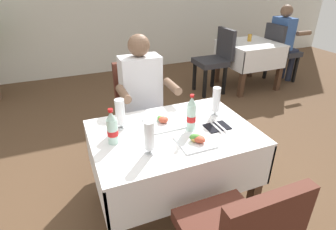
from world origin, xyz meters
name	(u,v)px	position (x,y,z in m)	size (l,w,h in m)	color
ground_plane	(164,206)	(0.00, 0.00, 0.00)	(11.00, 11.00, 0.00)	brown
main_dining_table	(173,151)	(0.06, -0.03, 0.55)	(1.14, 0.80, 0.73)	white
chair_far_diner_seat	(141,107)	(0.06, 0.76, 0.55)	(0.44, 0.50, 0.97)	#4C2319
seated_diner_far	(143,97)	(0.06, 0.65, 0.71)	(0.50, 0.46, 1.26)	#282D42
plate_near_camera	(196,140)	(0.14, -0.22, 0.75)	(0.23, 0.23, 0.06)	white
plate_far_diner	(163,122)	(0.04, 0.10, 0.74)	(0.26, 0.26, 0.06)	white
beer_glass_left	(120,113)	(-0.26, 0.16, 0.84)	(0.07, 0.07, 0.22)	white
beer_glass_middle	(216,101)	(0.46, 0.08, 0.84)	(0.07, 0.07, 0.23)	white
beer_glass_right	(149,138)	(-0.17, -0.21, 0.84)	(0.07, 0.07, 0.22)	white
cola_bottle_primary	(112,129)	(-0.35, -0.02, 0.83)	(0.07, 0.07, 0.25)	silver
cola_bottle_secondary	(191,115)	(0.19, -0.06, 0.85)	(0.06, 0.06, 0.27)	silver
napkin_cutlery_set	(217,127)	(0.38, -0.10, 0.73)	(0.17, 0.19, 0.01)	black
background_dining_table	(249,54)	(2.26, 1.99, 0.54)	(0.82, 0.82, 0.73)	white
background_chair_left	(216,57)	(1.64, 1.99, 0.55)	(0.50, 0.44, 0.97)	#2D2D33
background_chair_right	(280,50)	(2.88, 1.99, 0.55)	(0.50, 0.44, 0.97)	#2D2D33
background_patron	(284,40)	(2.93, 1.99, 0.71)	(0.46, 0.50, 1.26)	#282D42
background_table_tumbler	(250,38)	(2.29, 2.07, 0.78)	(0.06, 0.06, 0.11)	#C68928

